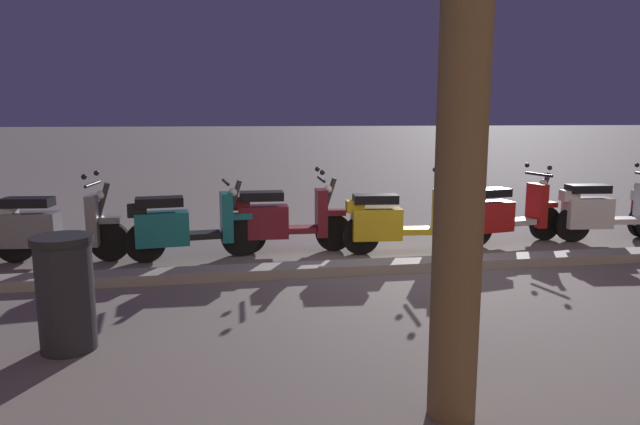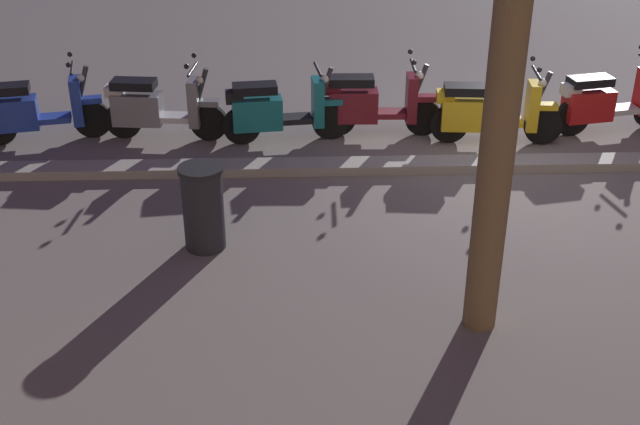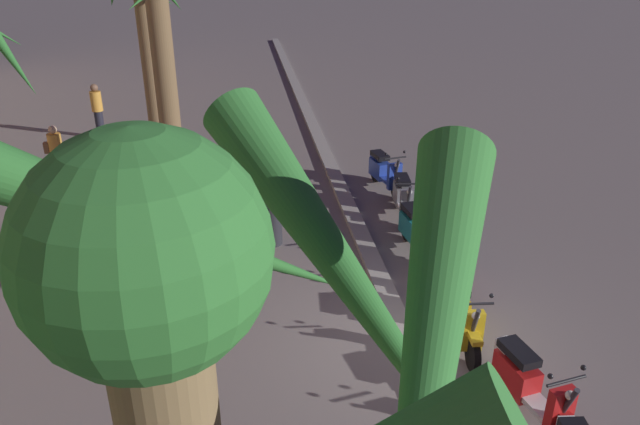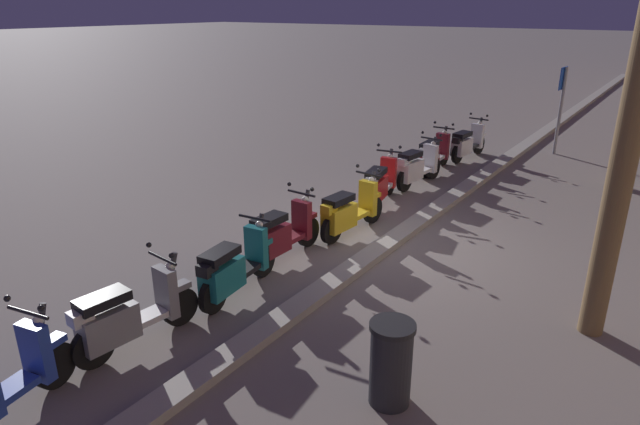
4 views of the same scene
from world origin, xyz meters
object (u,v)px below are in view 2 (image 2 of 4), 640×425
object	(u,v)px
scooter_red_gap_after_mid	(606,102)
scooter_teal_lead_nearest	(276,111)
scooter_blue_mid_centre	(33,111)
litter_bin	(203,207)
scooter_maroon_mid_front	(371,104)
scooter_grey_second_in_line	(155,108)
scooter_yellow_last_in_row	(487,112)

from	to	relation	value
scooter_red_gap_after_mid	scooter_teal_lead_nearest	bearing A→B (deg)	2.20
scooter_blue_mid_centre	litter_bin	distance (m)	3.99
scooter_maroon_mid_front	scooter_blue_mid_centre	distance (m)	4.68
scooter_red_gap_after_mid	scooter_grey_second_in_line	distance (m)	6.33
scooter_maroon_mid_front	scooter_teal_lead_nearest	size ratio (longest dim) A/B	0.98
scooter_red_gap_after_mid	scooter_maroon_mid_front	xyz separation A→B (m)	(3.32, -0.02, 0.01)
scooter_red_gap_after_mid	litter_bin	xyz separation A→B (m)	(5.39, 3.07, 0.03)
scooter_grey_second_in_line	scooter_yellow_last_in_row	bearing A→B (deg)	176.11
litter_bin	scooter_yellow_last_in_row	bearing A→B (deg)	-142.83
scooter_blue_mid_centre	litter_bin	bearing A→B (deg)	130.93
scooter_red_gap_after_mid	scooter_maroon_mid_front	distance (m)	3.32
scooter_teal_lead_nearest	scooter_grey_second_in_line	distance (m)	1.68
scooter_grey_second_in_line	scooter_blue_mid_centre	world-z (taller)	same
scooter_blue_mid_centre	scooter_maroon_mid_front	bearing A→B (deg)	-179.07
scooter_yellow_last_in_row	scooter_blue_mid_centre	size ratio (longest dim) A/B	1.02
scooter_maroon_mid_front	litter_bin	xyz separation A→B (m)	(2.07, 3.09, 0.02)
scooter_teal_lead_nearest	scooter_red_gap_after_mid	bearing A→B (deg)	-177.80
scooter_maroon_mid_front	scooter_teal_lead_nearest	distance (m)	1.35
scooter_yellow_last_in_row	scooter_teal_lead_nearest	size ratio (longest dim) A/B	1.03
scooter_maroon_mid_front	scooter_blue_mid_centre	bearing A→B (deg)	0.93
scooter_red_gap_after_mid	scooter_yellow_last_in_row	bearing A→B (deg)	10.26
scooter_yellow_last_in_row	scooter_red_gap_after_mid	bearing A→B (deg)	-169.74
scooter_teal_lead_nearest	litter_bin	xyz separation A→B (m)	(0.74, 2.89, 0.03)
scooter_yellow_last_in_row	scooter_blue_mid_centre	world-z (taller)	same
scooter_maroon_mid_front	scooter_grey_second_in_line	world-z (taller)	same
scooter_teal_lead_nearest	scooter_grey_second_in_line	bearing A→B (deg)	-5.82
scooter_yellow_last_in_row	litter_bin	size ratio (longest dim) A/B	1.91
scooter_maroon_mid_front	scooter_blue_mid_centre	size ratio (longest dim) A/B	0.97
scooter_maroon_mid_front	scooter_teal_lead_nearest	xyz separation A→B (m)	(1.33, 0.20, -0.01)
scooter_red_gap_after_mid	scooter_yellow_last_in_row	distance (m)	1.79
scooter_red_gap_after_mid	litter_bin	distance (m)	6.21
scooter_red_gap_after_mid	scooter_maroon_mid_front	world-z (taller)	same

